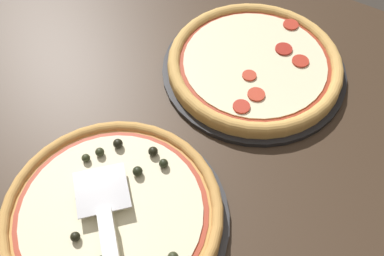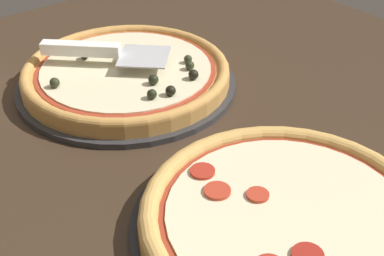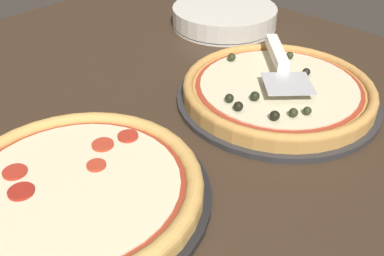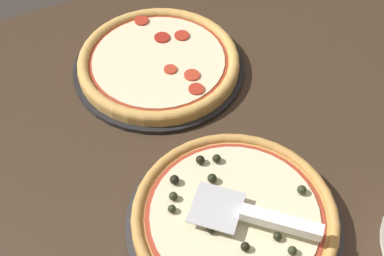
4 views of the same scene
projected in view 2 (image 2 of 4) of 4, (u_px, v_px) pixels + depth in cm
name	position (u px, v px, depth cm)	size (l,w,h in cm)	color
ground_plane	(136.00, 155.00, 78.37)	(135.77, 115.61, 3.60)	#38281C
pizza_pan_front	(127.00, 84.00, 91.24)	(37.10, 37.10, 1.00)	#2D2D30
pizza_front	(126.00, 72.00, 90.01)	(34.88, 34.88, 4.29)	#C68E47
pizza_pan_back	(286.00, 228.00, 62.69)	(36.99, 36.99, 1.00)	black
pizza_back	(288.00, 216.00, 61.64)	(34.77, 34.77, 2.85)	tan
serving_spatula	(94.00, 50.00, 89.19)	(18.95, 18.64, 2.00)	#B7B7BC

